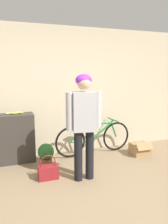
% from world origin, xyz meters
% --- Properties ---
extents(ground_plane, '(14.00, 14.00, 0.00)m').
position_xyz_m(ground_plane, '(0.00, 0.00, 0.00)').
color(ground_plane, '#937A5B').
extents(wall_back, '(8.00, 0.07, 2.60)m').
position_xyz_m(wall_back, '(0.00, 2.30, 1.30)').
color(wall_back, beige).
rests_on(wall_back, ground_plane).
extents(side_shelf, '(0.99, 0.36, 0.92)m').
position_xyz_m(side_shelf, '(-1.26, 2.07, 0.46)').
color(side_shelf, '#38332D').
rests_on(side_shelf, ground_plane).
extents(person, '(0.57, 0.30, 1.66)m').
position_xyz_m(person, '(-0.13, 0.97, 1.01)').
color(person, black).
rests_on(person, ground_plane).
extents(bicycle, '(1.68, 0.46, 0.70)m').
position_xyz_m(bicycle, '(0.45, 1.95, 0.34)').
color(bicycle, black).
rests_on(bicycle, ground_plane).
extents(banana, '(0.33, 0.09, 0.04)m').
position_xyz_m(banana, '(-1.11, 2.10, 0.94)').
color(banana, '#EAD64C').
rests_on(banana, side_shelf).
extents(handbag, '(0.32, 0.17, 0.40)m').
position_xyz_m(handbag, '(-0.66, 1.17, 0.12)').
color(handbag, maroon).
rests_on(handbag, ground_plane).
extents(cardboard_box, '(0.36, 0.37, 0.30)m').
position_xyz_m(cardboard_box, '(1.32, 1.58, 0.12)').
color(cardboard_box, '#A87F51').
rests_on(cardboard_box, ground_plane).
extents(potted_plant, '(0.29, 0.29, 0.43)m').
position_xyz_m(potted_plant, '(-0.61, 1.65, 0.24)').
color(potted_plant, brown).
rests_on(potted_plant, ground_plane).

